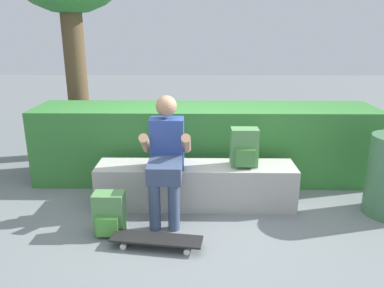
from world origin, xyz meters
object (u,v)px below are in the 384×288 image
object	(u,v)px
skateboard_near_person	(157,239)
person_skater	(166,154)
backpack_on_ground	(109,214)
bench_main	(196,185)
backpack_on_bench	(244,148)

from	to	relation	value
skateboard_near_person	person_skater	bearing A→B (deg)	85.95
person_skater	backpack_on_ground	world-z (taller)	person_skater
person_skater	backpack_on_ground	size ratio (longest dim) A/B	3.02
bench_main	backpack_on_bench	size ratio (longest dim) A/B	5.24
backpack_on_bench	backpack_on_ground	world-z (taller)	backpack_on_bench
person_skater	backpack_on_bench	bearing A→B (deg)	14.29
person_skater	backpack_on_bench	world-z (taller)	person_skater
person_skater	backpack_on_bench	xyz separation A→B (m)	(0.79, 0.20, -0.00)
bench_main	person_skater	distance (m)	0.56
bench_main	skateboard_near_person	size ratio (longest dim) A/B	2.56
bench_main	backpack_on_ground	distance (m)	1.00
bench_main	person_skater	world-z (taller)	person_skater
backpack_on_ground	person_skater	bearing A→B (deg)	37.68
backpack_on_ground	skateboard_near_person	bearing A→B (deg)	-27.04
person_skater	backpack_on_bench	distance (m)	0.82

